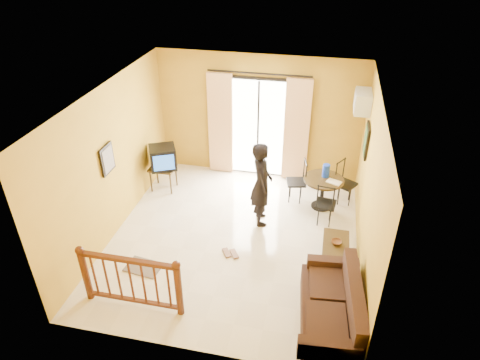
% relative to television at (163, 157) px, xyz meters
% --- Properties ---
extents(ground, '(5.00, 5.00, 0.00)m').
position_rel_television_xyz_m(ground, '(1.87, -1.38, -0.79)').
color(ground, beige).
rests_on(ground, ground).
extents(room_shell, '(5.00, 5.00, 5.00)m').
position_rel_television_xyz_m(room_shell, '(1.87, -1.38, 0.92)').
color(room_shell, white).
rests_on(room_shell, ground).
extents(balcony_door, '(2.25, 0.14, 2.46)m').
position_rel_television_xyz_m(balcony_door, '(1.87, 1.05, 0.40)').
color(balcony_door, black).
rests_on(balcony_door, ground).
extents(tv_table, '(0.54, 0.45, 0.54)m').
position_rel_television_xyz_m(tv_table, '(-0.03, 0.00, -0.32)').
color(tv_table, black).
rests_on(tv_table, ground).
extents(television, '(0.70, 0.67, 0.49)m').
position_rel_television_xyz_m(television, '(0.00, 0.00, 0.00)').
color(television, black).
rests_on(television, tv_table).
extents(picture_left, '(0.05, 0.42, 0.52)m').
position_rel_television_xyz_m(picture_left, '(-0.35, -1.58, 0.76)').
color(picture_left, black).
rests_on(picture_left, room_shell).
extents(dining_table, '(0.81, 0.81, 0.68)m').
position_rel_television_xyz_m(dining_table, '(3.40, 0.02, -0.25)').
color(dining_table, black).
rests_on(dining_table, ground).
extents(water_jug, '(0.15, 0.15, 0.27)m').
position_rel_television_xyz_m(water_jug, '(3.43, 0.11, 0.03)').
color(water_jug, '#1537C6').
rests_on(water_jug, dining_table).
extents(serving_tray, '(0.33, 0.28, 0.02)m').
position_rel_television_xyz_m(serving_tray, '(3.61, -0.08, -0.10)').
color(serving_tray, silver).
rests_on(serving_tray, dining_table).
extents(dining_chairs, '(1.52, 1.31, 0.95)m').
position_rel_television_xyz_m(dining_chairs, '(3.40, -0.04, -0.79)').
color(dining_chairs, black).
rests_on(dining_chairs, ground).
extents(air_conditioner, '(0.31, 0.60, 0.40)m').
position_rel_television_xyz_m(air_conditioner, '(3.96, 0.57, 1.36)').
color(air_conditioner, silver).
rests_on(air_conditioner, room_shell).
extents(botanical_print, '(0.05, 0.50, 0.60)m').
position_rel_television_xyz_m(botanical_print, '(4.08, -0.08, 0.86)').
color(botanical_print, black).
rests_on(botanical_print, room_shell).
extents(coffee_table, '(0.45, 0.81, 0.36)m').
position_rel_television_xyz_m(coffee_table, '(3.72, -1.57, -0.55)').
color(coffee_table, black).
rests_on(coffee_table, ground).
extents(bowl, '(0.20, 0.20, 0.06)m').
position_rel_television_xyz_m(bowl, '(3.72, -1.57, -0.40)').
color(bowl, brown).
rests_on(bowl, coffee_table).
extents(sofa, '(0.95, 1.81, 0.83)m').
position_rel_television_xyz_m(sofa, '(3.72, -3.02, -0.47)').
color(sofa, '#311B13').
rests_on(sofa, ground).
extents(standing_person, '(0.58, 0.72, 1.71)m').
position_rel_television_xyz_m(standing_person, '(2.26, -0.72, 0.07)').
color(standing_person, black).
rests_on(standing_person, ground).
extents(stair_balustrade, '(1.63, 0.13, 1.04)m').
position_rel_television_xyz_m(stair_balustrade, '(0.72, -3.28, -0.22)').
color(stair_balustrade, '#471E0F').
rests_on(stair_balustrade, ground).
extents(doormat, '(0.65, 0.48, 0.02)m').
position_rel_television_xyz_m(doormat, '(0.51, -2.48, -0.78)').
color(doormat, '#5B5149').
rests_on(doormat, ground).
extents(sandals, '(0.36, 0.26, 0.03)m').
position_rel_television_xyz_m(sandals, '(1.90, -1.82, -0.77)').
color(sandals, brown).
rests_on(sandals, ground).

